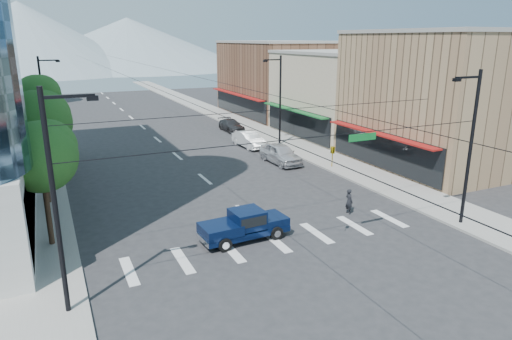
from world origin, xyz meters
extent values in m
plane|color=#28282B|center=(0.00, 0.00, 0.00)|extent=(160.00, 160.00, 0.00)
cube|color=gray|center=(-12.00, 40.00, 0.07)|extent=(4.00, 120.00, 0.15)
cube|color=gray|center=(12.00, 40.00, 0.07)|extent=(4.00, 120.00, 0.15)
cube|color=#8C6B4C|center=(20.00, 10.00, 5.50)|extent=(12.00, 14.00, 11.00)
cube|color=tan|center=(20.00, 24.00, 4.50)|extent=(12.00, 14.00, 9.00)
cube|color=brown|center=(20.00, 40.00, 5.00)|extent=(12.00, 18.00, 10.00)
cone|color=gray|center=(-15.00, 150.00, 11.00)|extent=(80.00, 80.00, 22.00)
cone|color=gray|center=(20.00, 160.00, 9.00)|extent=(90.00, 90.00, 18.00)
cylinder|color=black|center=(-11.20, 6.00, 2.27)|extent=(0.28, 0.28, 4.55)
sphere|color=#1D4918|center=(-11.20, 6.00, 4.88)|extent=(3.64, 3.64, 3.64)
sphere|color=#1D4918|center=(-10.80, 6.30, 5.28)|extent=(2.86, 2.86, 2.86)
cylinder|color=black|center=(-11.20, 13.00, 2.55)|extent=(0.28, 0.28, 5.11)
sphere|color=#1D4918|center=(-11.20, 13.00, 5.47)|extent=(4.09, 4.09, 4.09)
sphere|color=#1D4918|center=(-10.80, 13.30, 5.88)|extent=(3.21, 3.21, 3.21)
cylinder|color=black|center=(-11.20, 20.00, 2.27)|extent=(0.28, 0.28, 4.55)
sphere|color=#1D4918|center=(-11.20, 20.00, 4.88)|extent=(3.64, 3.64, 3.64)
sphere|color=#1D4918|center=(-10.80, 20.30, 5.28)|extent=(2.86, 2.86, 2.86)
cylinder|color=black|center=(-11.20, 27.00, 2.55)|extent=(0.28, 0.28, 5.11)
sphere|color=#1D4918|center=(-11.20, 27.00, 5.47)|extent=(4.09, 4.09, 4.09)
sphere|color=#1D4918|center=(-10.80, 27.30, 5.88)|extent=(3.21, 3.21, 3.21)
cylinder|color=black|center=(-10.80, -1.00, 4.50)|extent=(0.20, 0.20, 9.00)
cylinder|color=black|center=(10.80, -1.00, 4.50)|extent=(0.20, 0.20, 9.00)
cylinder|color=black|center=(0.00, -1.00, 6.20)|extent=(21.60, 0.04, 0.04)
imported|color=gold|center=(1.50, -1.00, 5.15)|extent=(0.16, 0.20, 1.00)
cube|color=#0C6626|center=(3.20, -1.00, 5.95)|extent=(1.60, 0.06, 0.35)
cylinder|color=black|center=(-10.80, 30.00, 4.50)|extent=(0.20, 0.20, 9.00)
cube|color=black|center=(-9.90, 30.00, 8.60)|extent=(1.80, 0.12, 0.12)
cube|color=black|center=(-9.10, 30.00, 8.50)|extent=(0.40, 0.25, 0.18)
cylinder|color=black|center=(10.80, 22.00, 4.50)|extent=(0.20, 0.20, 9.00)
cube|color=black|center=(9.90, 22.00, 8.60)|extent=(1.80, 0.12, 0.12)
cube|color=black|center=(9.10, 22.00, 8.50)|extent=(0.40, 0.25, 0.18)
cube|color=#071435|center=(-1.64, 2.47, 0.49)|extent=(4.95, 2.05, 0.31)
cube|color=#071435|center=(0.08, 2.57, 0.84)|extent=(1.51, 1.76, 0.49)
cube|color=#071435|center=(-1.46, 2.48, 1.19)|extent=(1.77, 1.73, 0.97)
cube|color=black|center=(-1.46, 2.48, 1.28)|extent=(1.60, 1.75, 0.53)
cube|color=#071435|center=(-3.05, 2.39, 0.88)|extent=(2.13, 1.88, 0.57)
cube|color=silver|center=(0.79, 2.62, 0.49)|extent=(0.21, 1.68, 0.31)
cube|color=silver|center=(-4.06, 2.32, 0.49)|extent=(0.21, 1.68, 0.26)
cylinder|color=black|center=(-0.05, 1.73, 0.37)|extent=(0.76, 0.31, 0.74)
cylinder|color=black|center=(-0.15, 3.40, 0.37)|extent=(0.76, 0.31, 0.74)
cylinder|color=black|center=(-3.13, 1.54, 0.37)|extent=(0.76, 0.31, 0.74)
cylinder|color=black|center=(-3.23, 3.21, 0.37)|extent=(0.76, 0.31, 0.74)
imported|color=black|center=(5.85, 3.26, 0.81)|extent=(0.41, 0.60, 1.61)
imported|color=#BBBBC1|center=(7.60, 15.71, 0.86)|extent=(2.22, 5.13, 1.72)
imported|color=white|center=(7.60, 22.56, 0.79)|extent=(1.96, 4.89, 1.58)
imported|color=#303032|center=(9.09, 31.03, 0.68)|extent=(1.98, 4.73, 1.37)
camera|label=1|loc=(-10.70, -18.60, 10.58)|focal=32.00mm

